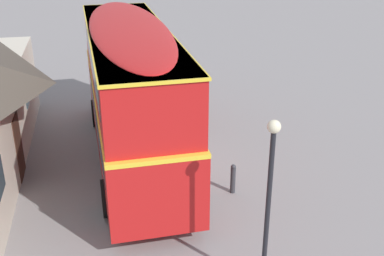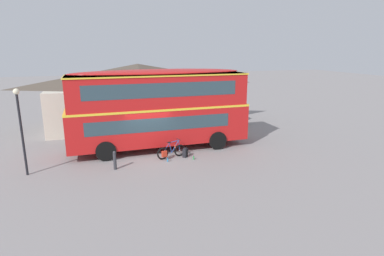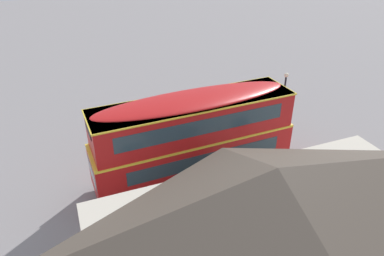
{
  "view_description": "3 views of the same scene",
  "coord_description": "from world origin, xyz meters",
  "px_view_note": "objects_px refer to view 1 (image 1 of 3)",
  "views": [
    {
      "loc": [
        -14.17,
        2.74,
        7.87
      ],
      "look_at": [
        0.42,
        -0.76,
        1.2
      ],
      "focal_mm": 44.97,
      "sensor_mm": 36.0,
      "label": 1
    },
    {
      "loc": [
        -2.97,
        -16.83,
        5.95
      ],
      "look_at": [
        2.52,
        -0.16,
        1.49
      ],
      "focal_mm": 29.34,
      "sensor_mm": 36.0,
      "label": 2
    },
    {
      "loc": [
        7.3,
        15.5,
        11.96
      ],
      "look_at": [
        0.5,
        -0.03,
        2.3
      ],
      "focal_mm": 33.33,
      "sensor_mm": 36.0,
      "label": 3
    }
  ],
  "objects_px": {
    "water_bottle_green_metal": "(196,134)",
    "water_bottle_blue_sports": "(202,150)",
    "double_decker_bus": "(132,88)",
    "backpack_on_ground": "(184,135)",
    "street_lamp": "(269,189)",
    "touring_bicycle": "(186,142)",
    "kerb_bollard": "(233,178)"
  },
  "relations": [
    {
      "from": "street_lamp",
      "to": "backpack_on_ground",
      "type": "bearing_deg",
      "value": 0.42
    },
    {
      "from": "backpack_on_ground",
      "to": "water_bottle_green_metal",
      "type": "xyz_separation_m",
      "value": [
        0.32,
        -0.54,
        -0.18
      ]
    },
    {
      "from": "kerb_bollard",
      "to": "water_bottle_green_metal",
      "type": "bearing_deg",
      "value": 1.74
    },
    {
      "from": "water_bottle_blue_sports",
      "to": "water_bottle_green_metal",
      "type": "bearing_deg",
      "value": -4.63
    },
    {
      "from": "touring_bicycle",
      "to": "water_bottle_green_metal",
      "type": "height_order",
      "value": "touring_bicycle"
    },
    {
      "from": "backpack_on_ground",
      "to": "water_bottle_green_metal",
      "type": "relative_size",
      "value": 2.49
    },
    {
      "from": "touring_bicycle",
      "to": "kerb_bollard",
      "type": "xyz_separation_m",
      "value": [
        -3.09,
        -0.76,
        0.13
      ]
    },
    {
      "from": "double_decker_bus",
      "to": "street_lamp",
      "type": "height_order",
      "value": "double_decker_bus"
    },
    {
      "from": "water_bottle_green_metal",
      "to": "water_bottle_blue_sports",
      "type": "bearing_deg",
      "value": 175.37
    },
    {
      "from": "touring_bicycle",
      "to": "street_lamp",
      "type": "xyz_separation_m",
      "value": [
        -7.2,
        -0.16,
        2.25
      ]
    },
    {
      "from": "water_bottle_green_metal",
      "to": "water_bottle_blue_sports",
      "type": "distance_m",
      "value": 1.45
    },
    {
      "from": "water_bottle_blue_sports",
      "to": "touring_bicycle",
      "type": "bearing_deg",
      "value": 59.96
    },
    {
      "from": "backpack_on_ground",
      "to": "street_lamp",
      "type": "xyz_separation_m",
      "value": [
        -8.02,
        -0.06,
        2.34
      ]
    },
    {
      "from": "double_decker_bus",
      "to": "touring_bicycle",
      "type": "distance_m",
      "value": 2.95
    },
    {
      "from": "touring_bicycle",
      "to": "water_bottle_blue_sports",
      "type": "height_order",
      "value": "touring_bicycle"
    },
    {
      "from": "backpack_on_ground",
      "to": "kerb_bollard",
      "type": "relative_size",
      "value": 0.57
    },
    {
      "from": "water_bottle_green_metal",
      "to": "street_lamp",
      "type": "xyz_separation_m",
      "value": [
        -8.34,
        0.48,
        2.52
      ]
    },
    {
      "from": "water_bottle_blue_sports",
      "to": "kerb_bollard",
      "type": "distance_m",
      "value": 2.82
    },
    {
      "from": "touring_bicycle",
      "to": "backpack_on_ground",
      "type": "bearing_deg",
      "value": -6.75
    },
    {
      "from": "backpack_on_ground",
      "to": "kerb_bollard",
      "type": "height_order",
      "value": "kerb_bollard"
    },
    {
      "from": "water_bottle_green_metal",
      "to": "touring_bicycle",
      "type": "bearing_deg",
      "value": 150.88
    },
    {
      "from": "touring_bicycle",
      "to": "kerb_bollard",
      "type": "distance_m",
      "value": 3.18
    },
    {
      "from": "street_lamp",
      "to": "kerb_bollard",
      "type": "xyz_separation_m",
      "value": [
        4.11,
        -0.61,
        -2.13
      ]
    },
    {
      "from": "water_bottle_blue_sports",
      "to": "street_lamp",
      "type": "distance_m",
      "value": 7.35
    },
    {
      "from": "touring_bicycle",
      "to": "street_lamp",
      "type": "bearing_deg",
      "value": -178.76
    },
    {
      "from": "double_decker_bus",
      "to": "backpack_on_ground",
      "type": "height_order",
      "value": "double_decker_bus"
    },
    {
      "from": "double_decker_bus",
      "to": "street_lamp",
      "type": "bearing_deg",
      "value": -163.91
    },
    {
      "from": "street_lamp",
      "to": "kerb_bollard",
      "type": "bearing_deg",
      "value": -8.41
    },
    {
      "from": "kerb_bollard",
      "to": "touring_bicycle",
      "type": "bearing_deg",
      "value": 13.9
    },
    {
      "from": "double_decker_bus",
      "to": "water_bottle_blue_sports",
      "type": "bearing_deg",
      "value": -93.52
    },
    {
      "from": "touring_bicycle",
      "to": "water_bottle_blue_sports",
      "type": "relative_size",
      "value": 7.06
    },
    {
      "from": "double_decker_bus",
      "to": "water_bottle_green_metal",
      "type": "bearing_deg",
      "value": -62.75
    }
  ]
}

